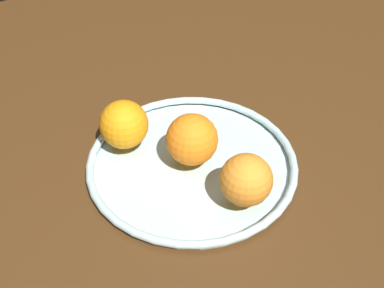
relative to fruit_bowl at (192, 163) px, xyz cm
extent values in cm
cube|color=#462A13|center=(0.00, 0.00, -2.92)|extent=(142.89, 142.89, 4.00)
cylinder|color=silver|center=(0.00, 0.00, -0.62)|extent=(31.05, 31.05, 0.60)
torus|color=silver|center=(0.00, 0.00, 0.28)|extent=(32.34, 32.34, 1.20)
sphere|color=orange|center=(-0.33, -0.14, 4.80)|extent=(7.82, 7.82, 7.82)
sphere|color=orange|center=(10.45, 2.91, 4.57)|extent=(7.38, 7.38, 7.38)
sphere|color=orange|center=(-7.92, -7.66, 4.67)|extent=(7.58, 7.58, 7.58)
camera|label=1|loc=(47.90, -24.26, 52.42)|focal=45.66mm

